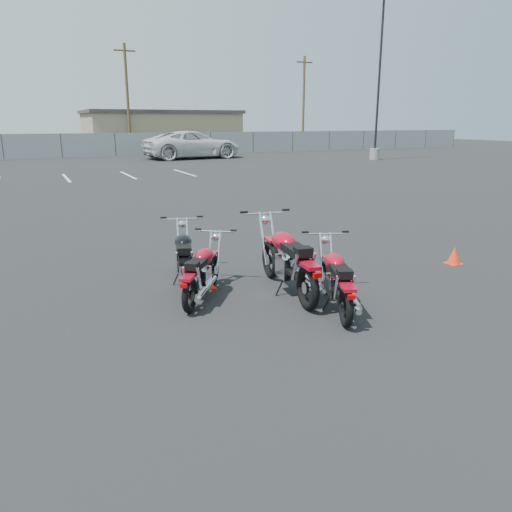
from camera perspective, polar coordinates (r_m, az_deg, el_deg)
name	(u,v)px	position (r m, az deg, el deg)	size (l,w,h in m)	color
ground	(261,310)	(7.39, 0.57, -6.15)	(120.00, 120.00, 0.00)	black
motorcycle_front_red	(202,272)	(7.79, -6.16, -1.84)	(1.39, 1.73, 0.92)	black
motorcycle_second_black	(184,258)	(8.53, -8.17, -0.19)	(0.98, 2.00, 0.99)	black
motorcycle_third_red	(337,280)	(7.38, 9.21, -2.73)	(1.13, 1.95, 0.97)	black
motorcycle_rear_red	(288,261)	(7.98, 3.73, -0.54)	(0.92, 2.38, 1.17)	black
training_cone_near	(345,285)	(8.12, 10.11, -3.24)	(0.26, 0.26, 0.31)	#FF330D
training_cone_far	(454,255)	(10.41, 21.71, 0.05)	(0.28, 0.28, 0.34)	#FF330D
training_cone_extra	(207,279)	(8.33, -5.59, -2.66)	(0.25, 0.25, 0.29)	#FF330D
light_pole_east	(377,119)	(37.63, 13.63, 15.01)	(0.80, 0.70, 10.83)	gray
chainlink_fence	(61,146)	(41.35, -21.37, 11.66)	(80.06, 0.06, 1.80)	gray
tan_building_east	(160,130)	(51.86, -10.89, 13.97)	(14.40, 9.40, 3.70)	#988962
utility_pole_c	(128,97)	(46.13, -14.47, 17.18)	(1.80, 0.24, 9.00)	#483721
utility_pole_d	(304,101)	(53.54, 5.46, 17.22)	(1.80, 0.24, 9.00)	#483721
parking_line_stripes	(33,179)	(26.35, -24.13, 8.00)	(15.12, 4.00, 0.01)	silver
white_van	(192,137)	(38.22, -7.28, 13.38)	(8.33, 3.33, 3.16)	silver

